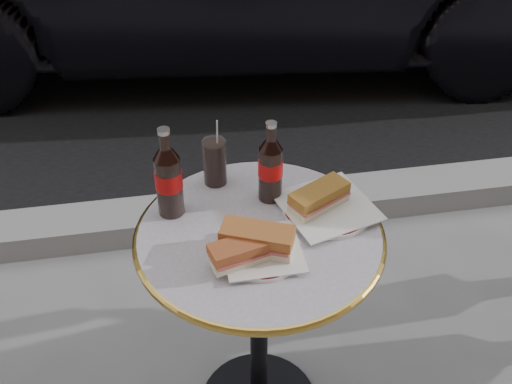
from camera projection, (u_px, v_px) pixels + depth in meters
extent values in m
cube|color=gray|center=(221.00, 213.00, 2.69)|extent=(40.00, 0.20, 0.12)
cylinder|color=white|center=(262.00, 252.00, 1.51)|extent=(0.22, 0.22, 0.01)
cylinder|color=white|center=(327.00, 209.00, 1.64)|extent=(0.25, 0.25, 0.01)
cube|color=#A54F2A|center=(242.00, 253.00, 1.46)|extent=(0.16, 0.11, 0.05)
cube|color=#AD602C|center=(257.00, 240.00, 1.49)|extent=(0.19, 0.14, 0.06)
cube|color=#9E6828|center=(319.00, 198.00, 1.62)|extent=(0.17, 0.14, 0.05)
cylinder|color=black|center=(215.00, 162.00, 1.70)|extent=(0.07, 0.07, 0.13)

